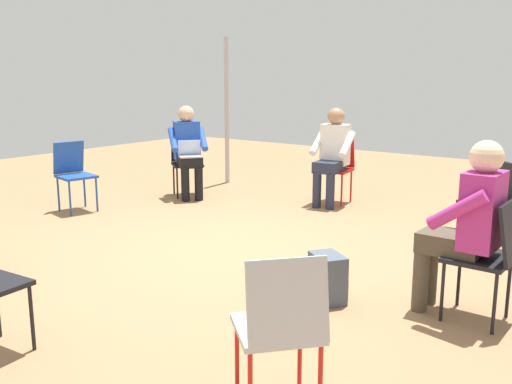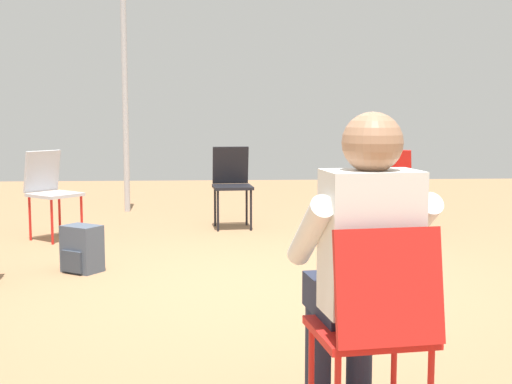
{
  "view_description": "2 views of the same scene",
  "coord_description": "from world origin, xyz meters",
  "views": [
    {
      "loc": [
        -3.29,
        4.0,
        1.66
      ],
      "look_at": [
        -0.31,
        0.02,
        0.63
      ],
      "focal_mm": 40.0,
      "sensor_mm": 36.0,
      "label": 1
    },
    {
      "loc": [
        -0.3,
        -4.95,
        1.25
      ],
      "look_at": [
        0.01,
        0.38,
        0.62
      ],
      "focal_mm": 50.0,
      "sensor_mm": 36.0,
      "label": 2
    }
  ],
  "objects": [
    {
      "name": "chair_southwest",
      "position": [
        -1.93,
        -1.62,
        0.5
      ],
      "size": [
        0.58,
        0.59,
        0.85
      ],
      "rotation": [
        0.0,
        0.0,
        -0.73
      ],
      "color": "black",
      "rests_on": "ground"
    },
    {
      "name": "chair_west",
      "position": [
        -2.37,
        0.16,
        0.5
      ],
      "size": [
        0.44,
        0.4,
        0.85
      ],
      "rotation": [
        0.0,
        0.0,
        -1.58
      ],
      "color": "black",
      "rests_on": "ground"
    },
    {
      "name": "tent_pole_near",
      "position": [
        2.3,
        -2.72,
        1.1
      ],
      "size": [
        0.07,
        0.07,
        2.2
      ],
      "primitive_type": "cylinder",
      "color": "#B2B2B7",
      "rests_on": "ground"
    },
    {
      "name": "person_with_laptop",
      "position": [
        2.04,
        -1.59,
        0.69
      ],
      "size": [
        0.64,
        0.63,
        1.24
      ],
      "rotation": [
        0.0,
        0.0,
        0.92
      ],
      "color": "black",
      "rests_on": "ground"
    },
    {
      "name": "backpack_near_laptop_user",
      "position": [
        -1.32,
        0.49,
        0.16
      ],
      "size": [
        0.34,
        0.32,
        0.36
      ],
      "rotation": [
        0.0,
        0.0,
        2.54
      ],
      "color": "#475160",
      "rests_on": "ground"
    },
    {
      "name": "person_in_white",
      "position": [
        0.25,
        -2.35,
        0.69
      ],
      "size": [
        0.54,
        0.55,
        1.24
      ],
      "rotation": [
        0.0,
        0.0,
        0.13
      ],
      "color": "#23283D",
      "rests_on": "ground"
    },
    {
      "name": "chair_south",
      "position": [
        0.27,
        -2.52,
        0.5
      ],
      "size": [
        0.45,
        0.48,
        0.85
      ],
      "rotation": [
        0.0,
        0.0,
        0.13
      ],
      "color": "red",
      "rests_on": "ground"
    },
    {
      "name": "chair_southeast",
      "position": [
        2.18,
        -1.69,
        0.5
      ],
      "size": [
        0.58,
        0.57,
        0.85
      ],
      "rotation": [
        0.0,
        0.0,
        0.92
      ],
      "color": "black",
      "rests_on": "ground"
    },
    {
      "name": "ground_plane",
      "position": [
        0.0,
        0.0,
        0.0
      ],
      "size": [
        14.92,
        14.92,
        0.0
      ],
      "primitive_type": "plane",
      "color": "#99704C"
    },
    {
      "name": "chair_east",
      "position": [
        2.63,
        -0.17,
        0.5
      ],
      "size": [
        0.51,
        0.47,
        0.85
      ],
      "rotation": [
        0.0,
        0.0,
        1.36
      ],
      "color": "#1E4799",
      "rests_on": "ground"
    },
    {
      "name": "person_in_magenta",
      "position": [
        -2.2,
        0.16,
        0.69
      ],
      "size": [
        0.53,
        0.49,
        1.24
      ],
      "rotation": [
        0.0,
        0.0,
        -1.58
      ],
      "color": "#4C4233",
      "rests_on": "ground"
    },
    {
      "name": "chair_northwest",
      "position": [
        -1.88,
        1.91,
        0.5
      ],
      "size": [
        0.59,
        0.58,
        0.85
      ],
      "rotation": [
        0.0,
        0.0,
        -2.29
      ],
      "color": "#B7B7BC",
      "rests_on": "ground"
    }
  ]
}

